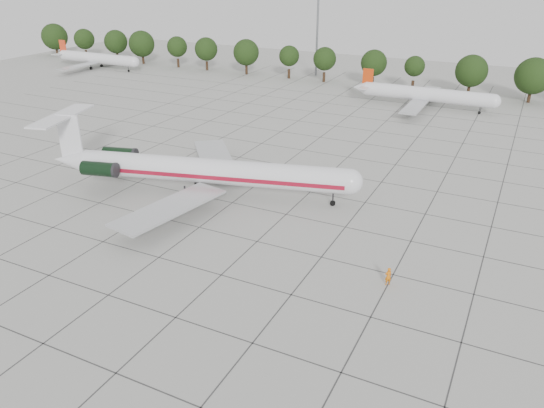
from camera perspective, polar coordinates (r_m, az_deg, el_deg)
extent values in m
plane|color=#A7A7A0|center=(61.65, -1.61, -4.05)|extent=(260.00, 260.00, 0.00)
cube|color=#383838|center=(73.83, 3.83, 1.02)|extent=(170.00, 170.00, 0.02)
cylinder|color=silver|center=(72.46, -6.44, 3.53)|extent=(36.78, 12.78, 3.40)
sphere|color=silver|center=(69.29, 8.37, 2.39)|extent=(3.40, 3.40, 3.40)
cone|color=silver|center=(81.26, -20.85, 4.41)|extent=(5.86, 4.61, 3.40)
cube|color=maroon|center=(74.08, -6.03, 3.82)|extent=(34.93, 9.28, 0.57)
cube|color=maroon|center=(71.04, -6.85, 2.84)|extent=(34.93, 9.28, 0.57)
cube|color=#B7BABC|center=(81.97, -6.17, 5.08)|extent=(13.55, 14.93, 0.31)
cube|color=#B7BABC|center=(65.88, -10.94, -0.37)|extent=(7.41, 16.07, 0.31)
cube|color=black|center=(80.01, -16.25, 5.00)|extent=(2.54, 1.88, 0.26)
cylinder|color=black|center=(80.61, -16.02, 5.17)|extent=(5.29, 3.16, 1.96)
cube|color=black|center=(76.20, -17.79, 3.80)|extent=(2.54, 1.88, 0.26)
cylinder|color=black|center=(75.62, -18.05, 3.60)|extent=(5.29, 3.16, 1.96)
cube|color=silver|center=(79.89, -20.92, 6.82)|extent=(3.27, 1.12, 6.19)
cube|color=silver|center=(79.51, -21.69, 8.80)|extent=(6.16, 12.76, 0.23)
cylinder|color=black|center=(70.44, 6.57, 0.55)|extent=(0.25, 0.25, 1.96)
cylinder|color=black|center=(70.70, 6.55, 0.10)|extent=(0.77, 0.46, 0.72)
cylinder|color=black|center=(76.60, -7.97, 2.83)|extent=(0.30, 0.30, 1.86)
cylinder|color=black|center=(76.91, -7.93, 2.26)|extent=(1.16, 0.86, 1.03)
cylinder|color=black|center=(71.98, -9.34, 1.24)|extent=(0.30, 0.30, 1.86)
cylinder|color=black|center=(72.31, -9.30, 0.64)|extent=(1.16, 0.86, 1.03)
imported|color=orange|center=(54.72, 12.39, -7.60)|extent=(0.84, 0.82, 1.95)
cylinder|color=silver|center=(169.96, -18.24, 14.66)|extent=(27.20, 3.00, 3.00)
cube|color=#B7BABC|center=(170.84, -18.44, 14.28)|extent=(3.50, 27.20, 0.25)
cube|color=red|center=(179.11, -21.59, 15.51)|extent=(2.40, 0.25, 3.60)
cylinder|color=black|center=(172.63, -17.86, 13.97)|extent=(0.80, 0.45, 0.80)
cylinder|color=black|center=(169.54, -18.89, 13.66)|extent=(0.80, 0.45, 0.80)
cylinder|color=silver|center=(122.02, 16.33, 11.25)|extent=(27.20, 3.00, 3.00)
cube|color=#B7BABC|center=(122.47, 15.80, 10.78)|extent=(3.50, 27.20, 0.25)
cube|color=red|center=(124.46, 10.28, 13.32)|extent=(2.40, 0.25, 3.60)
cylinder|color=black|center=(124.90, 15.94, 10.36)|extent=(0.80, 0.45, 0.80)
cylinder|color=black|center=(120.70, 15.51, 9.92)|extent=(0.80, 0.45, 0.80)
cylinder|color=#332114|center=(199.89, -22.13, 14.98)|extent=(0.70, 0.70, 2.50)
sphere|color=black|center=(199.27, -22.35, 16.31)|extent=(8.44, 8.44, 8.44)
cylinder|color=#332114|center=(190.41, -19.34, 14.97)|extent=(0.70, 0.70, 2.50)
sphere|color=black|center=(189.75, -19.55, 16.38)|extent=(6.44, 6.44, 6.44)
cylinder|color=#332114|center=(181.39, -16.27, 14.93)|extent=(0.70, 0.70, 2.50)
sphere|color=black|center=(180.70, -16.45, 16.40)|extent=(7.14, 7.14, 7.14)
cylinder|color=#332114|center=(174.79, -13.68, 14.86)|extent=(0.70, 0.70, 2.50)
sphere|color=black|center=(174.07, -13.85, 16.39)|extent=(7.79, 7.79, 7.79)
cylinder|color=#332114|center=(166.78, -10.05, 14.71)|extent=(0.70, 0.70, 2.50)
sphere|color=black|center=(166.03, -10.18, 16.32)|extent=(5.94, 5.94, 5.94)
cylinder|color=#332114|center=(161.05, -7.01, 14.54)|extent=(0.70, 0.70, 2.50)
sphere|color=black|center=(160.28, -7.10, 16.21)|extent=(6.57, 6.57, 6.57)
cylinder|color=#332114|center=(154.33, -2.76, 14.24)|extent=(0.70, 0.70, 2.50)
sphere|color=black|center=(153.52, -2.80, 15.98)|extent=(7.15, 7.15, 7.15)
cylinder|color=#332114|center=(148.48, 1.83, 13.83)|extent=(0.70, 0.70, 2.50)
sphere|color=black|center=(147.64, 1.86, 15.64)|extent=(5.43, 5.43, 5.43)
cylinder|color=#332114|center=(144.63, 5.61, 13.42)|extent=(0.70, 0.70, 2.50)
sphere|color=black|center=(143.76, 5.69, 15.28)|extent=(5.99, 5.99, 5.99)
cylinder|color=#332114|center=(140.58, 10.74, 12.78)|extent=(0.70, 0.70, 2.50)
sphere|color=black|center=(139.69, 10.90, 14.68)|extent=(6.50, 6.50, 6.50)
cylinder|color=#332114|center=(138.23, 14.88, 12.19)|extent=(0.70, 0.70, 2.50)
sphere|color=black|center=(137.33, 15.10, 14.12)|extent=(4.93, 4.93, 4.93)
cylinder|color=#332114|center=(136.27, 20.37, 11.31)|extent=(0.70, 0.70, 2.50)
sphere|color=black|center=(135.35, 20.67, 13.25)|extent=(7.40, 7.40, 7.40)
cylinder|color=#332114|center=(135.57, 25.93, 10.30)|extent=(0.70, 0.70, 2.50)
sphere|color=black|center=(134.65, 26.31, 12.24)|extent=(8.08, 8.08, 8.08)
cylinder|color=slate|center=(151.15, 4.90, 18.27)|extent=(0.56, 0.56, 25.00)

